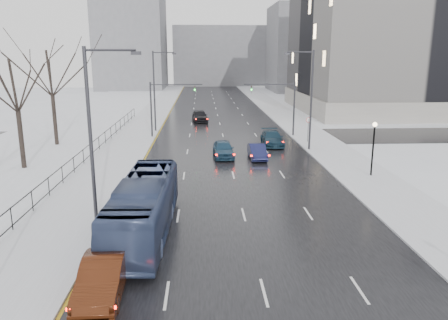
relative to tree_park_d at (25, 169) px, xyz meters
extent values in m
cube|color=black|center=(17.80, 26.00, 0.02)|extent=(16.00, 150.00, 0.04)
cube|color=black|center=(17.80, 14.00, 0.02)|extent=(130.00, 10.00, 0.04)
cube|color=silver|center=(7.30, 26.00, 0.08)|extent=(5.00, 150.00, 0.16)
cube|color=silver|center=(28.30, 26.00, 0.08)|extent=(5.00, 150.00, 0.16)
cube|color=white|center=(-2.20, 26.00, 0.06)|extent=(14.00, 150.00, 0.12)
cube|color=black|center=(4.80, -4.00, 1.41)|extent=(0.04, 70.00, 0.05)
cube|color=black|center=(4.80, -4.00, 0.41)|extent=(0.04, 70.00, 0.05)
cylinder|color=black|center=(4.80, -4.00, 0.81)|extent=(0.06, 0.06, 1.30)
cylinder|color=#2D2D33|center=(26.20, 6.00, 5.00)|extent=(0.20, 0.20, 10.00)
cylinder|color=#2D2D33|center=(24.90, 6.00, 9.80)|extent=(2.60, 0.12, 0.12)
cube|color=#2D2D33|center=(23.60, 6.00, 9.65)|extent=(0.50, 0.25, 0.18)
cylinder|color=#2D2D33|center=(9.40, -14.00, 5.00)|extent=(0.20, 0.20, 10.00)
cylinder|color=#2D2D33|center=(10.70, -14.00, 9.80)|extent=(2.60, 0.12, 0.12)
cube|color=#2D2D33|center=(12.00, -14.00, 9.65)|extent=(0.50, 0.25, 0.18)
cylinder|color=#2D2D33|center=(9.40, 18.00, 5.00)|extent=(0.20, 0.20, 10.00)
cylinder|color=#2D2D33|center=(10.70, 18.00, 9.80)|extent=(2.60, 0.12, 0.12)
cube|color=#2D2D33|center=(12.00, 18.00, 9.65)|extent=(0.50, 0.25, 0.18)
cylinder|color=black|center=(28.80, -4.00, 2.16)|extent=(0.14, 0.14, 4.00)
sphere|color=#FFE5B2|center=(28.80, -4.00, 4.26)|extent=(0.36, 0.36, 0.36)
cylinder|color=#2D2D33|center=(26.20, 14.00, 3.25)|extent=(0.20, 0.20, 6.50)
cylinder|color=#2D2D33|center=(23.20, 14.00, 6.20)|extent=(6.00, 0.12, 0.12)
imported|color=#2D2D33|center=(21.10, 14.00, 5.60)|extent=(0.15, 0.18, 0.90)
sphere|color=#19FF33|center=(21.10, 13.85, 5.60)|extent=(0.16, 0.16, 0.16)
cylinder|color=#2D2D33|center=(9.40, 14.00, 3.25)|extent=(0.20, 0.20, 6.50)
cylinder|color=#2D2D33|center=(12.40, 14.00, 6.20)|extent=(6.00, 0.12, 0.12)
imported|color=#2D2D33|center=(14.50, 14.00, 5.60)|extent=(0.15, 0.18, 0.90)
sphere|color=#19FF33|center=(14.50, 13.85, 5.60)|extent=(0.16, 0.16, 0.16)
cylinder|color=#2D2D33|center=(27.00, 10.00, 1.41)|extent=(0.06, 0.06, 2.50)
cylinder|color=white|center=(27.00, 10.00, 2.56)|extent=(0.60, 0.03, 0.60)
torus|color=#B20C0C|center=(27.00, 10.00, 2.56)|extent=(0.58, 0.06, 0.58)
cube|color=gray|center=(52.80, 38.00, 12.00)|extent=(40.00, 30.00, 24.00)
cube|color=gray|center=(52.80, 38.00, 1.50)|extent=(40.60, 30.60, 3.00)
cube|color=slate|center=(45.80, 81.00, 11.00)|extent=(24.00, 20.00, 22.00)
cube|color=slate|center=(-4.20, 91.00, 14.00)|extent=(18.00, 22.00, 28.00)
cube|color=slate|center=(21.80, 106.00, 9.00)|extent=(30.00, 18.00, 18.00)
imported|color=#411B0B|center=(11.24, -20.82, 0.83)|extent=(1.81, 4.82, 1.57)
imported|color=#38476E|center=(12.14, -14.63, 1.60)|extent=(3.01, 11.27, 3.12)
imported|color=navy|center=(17.30, 3.37, 0.83)|extent=(2.02, 4.72, 1.59)
imported|color=#161A44|center=(20.45, 2.57, 0.73)|extent=(1.53, 4.21, 1.38)
imported|color=#142D3E|center=(22.83, 8.77, 0.80)|extent=(2.23, 5.31, 1.53)
imported|color=black|center=(14.99, 25.93, 0.90)|extent=(2.56, 5.23, 1.72)
camera|label=1|loc=(15.34, -37.08, 9.60)|focal=35.00mm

